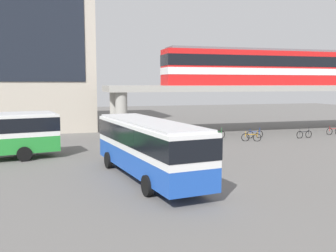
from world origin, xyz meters
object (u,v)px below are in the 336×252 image
object	(u,v)px
bicycle_black	(304,134)
bicycle_green	(217,135)
train	(266,67)
bus_main	(148,143)
bicycle_orange	(251,137)
bicycle_red	(334,131)
bicycle_blue	(255,134)
bicycle_brown	(184,136)

from	to	relation	value
bicycle_black	bicycle_green	distance (m)	8.44
train	bus_main	xyz separation A→B (m)	(-16.96, -16.92, -5.00)
bicycle_orange	bicycle_red	xyz separation A→B (m)	(10.33, 1.72, 0.00)
bicycle_blue	bicycle_orange	bearing A→B (deg)	-127.33
bicycle_green	bicycle_blue	bearing A→B (deg)	-14.06
bicycle_orange	bicycle_brown	size ratio (longest dim) A/B	1.00
bicycle_black	bicycle_orange	bearing A→B (deg)	-176.18
bicycle_blue	bicycle_brown	size ratio (longest dim) A/B	1.06
bicycle_orange	bicycle_green	xyz separation A→B (m)	(-2.29, 2.58, 0.00)
bus_main	bicycle_red	world-z (taller)	bus_main
bicycle_blue	bicycle_green	world-z (taller)	same
train	bicycle_red	distance (m)	9.64
bicycle_orange	bus_main	bearing A→B (deg)	-138.07
bicycle_red	bicycle_brown	bearing A→B (deg)	177.69
bicycle_orange	bicycle_green	distance (m)	3.45
train	bicycle_black	size ratio (longest dim) A/B	12.70
bicycle_blue	train	bearing A→B (deg)	50.88
bicycle_black	bicycle_brown	size ratio (longest dim) A/B	1.06
bicycle_green	bicycle_red	bearing A→B (deg)	-3.87
bus_main	bicycle_blue	world-z (taller)	bus_main
bicycle_blue	bicycle_red	bearing A→B (deg)	0.26
bicycle_blue	bicycle_green	distance (m)	3.69
bicycle_blue	bicycle_green	size ratio (longest dim) A/B	1.00
bicycle_red	bicycle_brown	size ratio (longest dim) A/B	1.06
bicycle_orange	bicycle_red	bearing A→B (deg)	9.47
bicycle_red	bicycle_green	distance (m)	12.65
bicycle_orange	bicycle_blue	size ratio (longest dim) A/B	0.94
train	bicycle_green	bearing A→B (deg)	-154.33
train	bicycle_blue	size ratio (longest dim) A/B	12.68
bicycle_red	bicycle_black	bearing A→B (deg)	-163.40
bicycle_orange	bicycle_red	distance (m)	10.47
bicycle_red	train	bearing A→B (deg)	142.60
bicycle_green	bicycle_brown	world-z (taller)	same
bicycle_black	bicycle_green	bearing A→B (deg)	164.99
train	bicycle_blue	distance (m)	8.64
train	bicycle_red	bearing A→B (deg)	-37.40
bus_main	bicycle_brown	world-z (taller)	bus_main
bicycle_brown	bus_main	bearing A→B (deg)	-116.22
bicycle_orange	bicycle_blue	world-z (taller)	same
bicycle_red	bicycle_orange	bearing A→B (deg)	-170.53
bicycle_black	bicycle_blue	xyz separation A→B (m)	(-4.58, 1.29, 0.00)
bicycle_black	bicycle_orange	size ratio (longest dim) A/B	1.06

